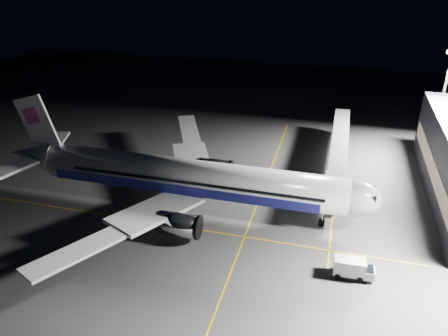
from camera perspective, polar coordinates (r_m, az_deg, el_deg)
ground at (r=70.80m, az=-4.19°, el=-4.98°), size 200.00×200.00×0.00m
guide_line_main at (r=68.56m, az=3.78°, el=-6.13°), size 0.25×80.00×0.01m
guide_line_cross at (r=66.11m, az=-5.89°, el=-7.61°), size 70.00×0.25×0.01m
guide_line_side at (r=76.29m, az=14.21°, el=-3.29°), size 0.25×40.00×0.01m
airliner at (r=68.56m, az=-5.19°, el=-1.18°), size 61.48×54.22×16.64m
jet_bridge at (r=81.46m, az=14.80°, el=2.27°), size 3.60×34.40×6.30m
floodlight_mast_north at (r=93.99m, az=26.74°, el=8.64°), size 2.40×0.68×20.70m
service_truck at (r=58.42m, az=16.54°, el=-12.38°), size 5.10×2.39×2.57m
baggage_tug at (r=85.14m, az=-3.48°, el=1.46°), size 2.56×2.10×1.78m
safety_cone_a at (r=74.85m, az=-5.53°, el=-2.88°), size 0.38×0.38×0.58m
safety_cone_b at (r=73.85m, az=-3.13°, el=-3.20°), size 0.43×0.43×0.64m
safety_cone_c at (r=78.06m, az=-6.13°, el=-1.57°), size 0.41×0.41×0.62m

